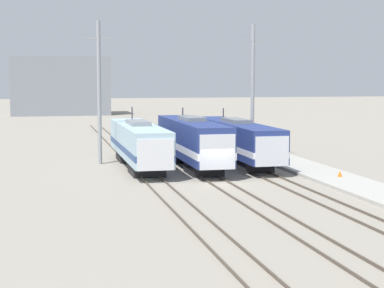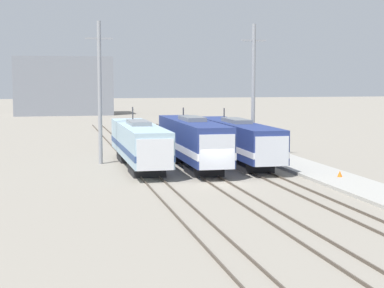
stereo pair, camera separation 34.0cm
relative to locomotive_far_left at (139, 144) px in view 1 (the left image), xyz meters
The scene contains 12 objects.
ground_plane 10.31m from the locomotive_far_left, 63.20° to the right, with size 400.00×400.00×0.00m, color gray.
rail_pair_far_left 9.24m from the locomotive_far_left, 90.00° to the right, with size 1.51×120.00×0.15m.
rail_pair_center 10.30m from the locomotive_far_left, 63.20° to the right, with size 1.51×120.00×0.15m.
rail_pair_far_right 12.97m from the locomotive_far_left, 44.71° to the right, with size 1.51×120.00×0.15m.
locomotive_far_left is the anchor object (origin of this frame).
locomotive_center 4.63m from the locomotive_far_left, 10.40° to the right, with size 3.00×17.16×5.01m.
locomotive_far_right 9.16m from the locomotive_far_left, ahead, with size 2.97×19.34×4.80m.
catenary_tower_left 6.40m from the locomotive_far_left, 132.16° to the left, with size 2.42×0.36×12.75m.
catenary_tower_right 12.62m from the locomotive_far_left, 16.73° to the left, with size 2.42×0.36×12.75m.
platform 16.44m from the locomotive_far_left, 33.53° to the right, with size 4.00×120.00×0.26m.
traffic_cone 17.18m from the locomotive_far_left, 35.61° to the right, with size 0.39×0.39×0.48m.
depot_building 84.47m from the locomotive_far_left, 93.13° to the left, with size 20.09×12.16×12.11m.
Camera 1 is at (-12.35, -45.38, 7.73)m, focal length 60.00 mm.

